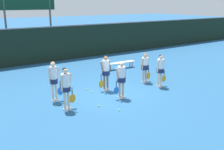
{
  "coord_description": "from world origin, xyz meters",
  "views": [
    {
      "loc": [
        -6.85,
        -9.73,
        4.24
      ],
      "look_at": [
        -0.02,
        0.02,
        0.94
      ],
      "focal_mm": 42.0,
      "sensor_mm": 36.0,
      "label": 1
    }
  ],
  "objects_px": {
    "tennis_ball_4": "(119,110)",
    "tennis_ball_5": "(125,82)",
    "player_3": "(54,78)",
    "tennis_ball_1": "(72,91)",
    "scoreboard": "(28,6)",
    "player_5": "(145,65)",
    "player_1": "(121,77)",
    "tennis_ball_3": "(92,92)",
    "tennis_ball_0": "(86,89)",
    "tennis_ball_2": "(99,106)",
    "player_2": "(160,68)",
    "player_0": "(66,85)",
    "bench_courtside": "(121,63)",
    "player_4": "(106,70)"
  },
  "relations": [
    {
      "from": "tennis_ball_4",
      "to": "tennis_ball_5",
      "type": "xyz_separation_m",
      "value": [
        2.5,
        2.88,
        0.0
      ]
    },
    {
      "from": "player_3",
      "to": "tennis_ball_5",
      "type": "bearing_deg",
      "value": 11.75
    },
    {
      "from": "tennis_ball_1",
      "to": "tennis_ball_4",
      "type": "distance_m",
      "value": 3.3
    },
    {
      "from": "scoreboard",
      "to": "player_5",
      "type": "relative_size",
      "value": 3.11
    },
    {
      "from": "player_1",
      "to": "tennis_ball_3",
      "type": "bearing_deg",
      "value": 118.69
    },
    {
      "from": "tennis_ball_0",
      "to": "tennis_ball_2",
      "type": "distance_m",
      "value": 2.29
    },
    {
      "from": "player_2",
      "to": "tennis_ball_2",
      "type": "distance_m",
      "value": 4.18
    },
    {
      "from": "tennis_ball_0",
      "to": "tennis_ball_3",
      "type": "bearing_deg",
      "value": -88.04
    },
    {
      "from": "player_1",
      "to": "tennis_ball_1",
      "type": "height_order",
      "value": "player_1"
    },
    {
      "from": "player_0",
      "to": "tennis_ball_1",
      "type": "height_order",
      "value": "player_0"
    },
    {
      "from": "player_5",
      "to": "tennis_ball_0",
      "type": "distance_m",
      "value": 3.49
    },
    {
      "from": "bench_courtside",
      "to": "player_3",
      "type": "bearing_deg",
      "value": -149.99
    },
    {
      "from": "player_0",
      "to": "tennis_ball_0",
      "type": "relative_size",
      "value": 27.79
    },
    {
      "from": "player_1",
      "to": "tennis_ball_3",
      "type": "distance_m",
      "value": 1.84
    },
    {
      "from": "tennis_ball_2",
      "to": "player_2",
      "type": "bearing_deg",
      "value": 6.64
    },
    {
      "from": "player_5",
      "to": "tennis_ball_0",
      "type": "height_order",
      "value": "player_5"
    },
    {
      "from": "scoreboard",
      "to": "tennis_ball_0",
      "type": "bearing_deg",
      "value": -91.4
    },
    {
      "from": "bench_courtside",
      "to": "tennis_ball_1",
      "type": "xyz_separation_m",
      "value": [
        -4.76,
        -2.39,
        -0.34
      ]
    },
    {
      "from": "bench_courtside",
      "to": "player_2",
      "type": "height_order",
      "value": "player_2"
    },
    {
      "from": "player_3",
      "to": "tennis_ball_1",
      "type": "height_order",
      "value": "player_3"
    },
    {
      "from": "player_4",
      "to": "tennis_ball_0",
      "type": "bearing_deg",
      "value": 143.67
    },
    {
      "from": "player_2",
      "to": "tennis_ball_2",
      "type": "relative_size",
      "value": 24.81
    },
    {
      "from": "tennis_ball_1",
      "to": "tennis_ball_0",
      "type": "bearing_deg",
      "value": -17.79
    },
    {
      "from": "scoreboard",
      "to": "player_5",
      "type": "bearing_deg",
      "value": -72.0
    },
    {
      "from": "player_5",
      "to": "tennis_ball_5",
      "type": "relative_size",
      "value": 22.58
    },
    {
      "from": "player_3",
      "to": "tennis_ball_5",
      "type": "xyz_separation_m",
      "value": [
        4.2,
        0.37,
        -1.03
      ]
    },
    {
      "from": "player_3",
      "to": "tennis_ball_1",
      "type": "bearing_deg",
      "value": 38.25
    },
    {
      "from": "player_0",
      "to": "tennis_ball_4",
      "type": "xyz_separation_m",
      "value": [
        1.7,
        -1.3,
        -1.03
      ]
    },
    {
      "from": "player_5",
      "to": "tennis_ball_5",
      "type": "bearing_deg",
      "value": 146.65
    },
    {
      "from": "tennis_ball_3",
      "to": "player_4",
      "type": "bearing_deg",
      "value": -6.46
    },
    {
      "from": "player_1",
      "to": "player_0",
      "type": "bearing_deg",
      "value": 177.75
    },
    {
      "from": "player_4",
      "to": "tennis_ball_3",
      "type": "bearing_deg",
      "value": 175.25
    },
    {
      "from": "tennis_ball_3",
      "to": "tennis_ball_5",
      "type": "xyz_separation_m",
      "value": [
        2.28,
        0.35,
        -0.0
      ]
    },
    {
      "from": "tennis_ball_0",
      "to": "tennis_ball_3",
      "type": "xyz_separation_m",
      "value": [
        0.02,
        -0.52,
        0.0
      ]
    },
    {
      "from": "player_3",
      "to": "tennis_ball_4",
      "type": "bearing_deg",
      "value": -49.18
    },
    {
      "from": "bench_courtside",
      "to": "tennis_ball_5",
      "type": "height_order",
      "value": "bench_courtside"
    },
    {
      "from": "player_5",
      "to": "tennis_ball_4",
      "type": "xyz_separation_m",
      "value": [
        -3.5,
        -2.4,
        -0.93
      ]
    },
    {
      "from": "scoreboard",
      "to": "player_1",
      "type": "relative_size",
      "value": 2.96
    },
    {
      "from": "tennis_ball_3",
      "to": "tennis_ball_1",
      "type": "bearing_deg",
      "value": 133.32
    },
    {
      "from": "player_0",
      "to": "player_1",
      "type": "distance_m",
      "value": 2.64
    },
    {
      "from": "player_4",
      "to": "player_1",
      "type": "bearing_deg",
      "value": -89.6
    },
    {
      "from": "player_2",
      "to": "player_4",
      "type": "relative_size",
      "value": 0.97
    },
    {
      "from": "tennis_ball_1",
      "to": "tennis_ball_5",
      "type": "relative_size",
      "value": 0.92
    },
    {
      "from": "player_4",
      "to": "player_3",
      "type": "bearing_deg",
      "value": -179.83
    },
    {
      "from": "tennis_ball_0",
      "to": "tennis_ball_5",
      "type": "distance_m",
      "value": 2.31
    },
    {
      "from": "player_1",
      "to": "tennis_ball_1",
      "type": "bearing_deg",
      "value": 124.86
    },
    {
      "from": "tennis_ball_2",
      "to": "tennis_ball_0",
      "type": "bearing_deg",
      "value": 73.67
    },
    {
      "from": "player_4",
      "to": "player_5",
      "type": "distance_m",
      "value": 2.53
    },
    {
      "from": "tennis_ball_4",
      "to": "tennis_ball_1",
      "type": "bearing_deg",
      "value": 98.32
    },
    {
      "from": "player_3",
      "to": "tennis_ball_2",
      "type": "bearing_deg",
      "value": -46.16
    }
  ]
}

